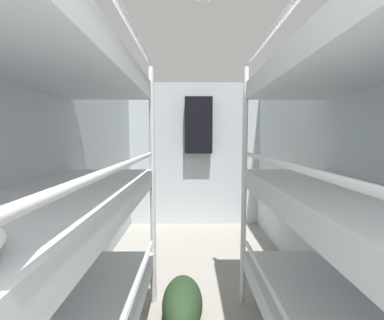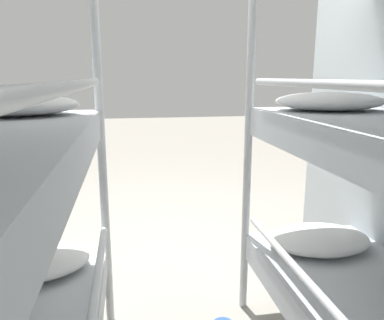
% 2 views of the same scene
% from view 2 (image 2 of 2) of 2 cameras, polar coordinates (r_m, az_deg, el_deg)
% --- Properties ---
extents(ground_plane, '(20.00, 20.00, 0.00)m').
position_cam_2_polar(ground_plane, '(2.86, -3.67, -15.66)').
color(ground_plane, gray).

